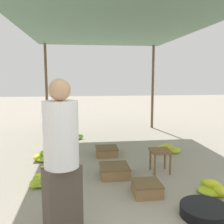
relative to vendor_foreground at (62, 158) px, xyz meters
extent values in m
cylinder|color=brown|center=(-0.82, 5.40, 0.47)|extent=(0.08, 0.08, 2.65)
cylinder|color=brown|center=(2.54, 5.40, 0.47)|extent=(0.08, 0.08, 2.65)
cube|color=#567A60|center=(0.86, 2.48, 1.81)|extent=(3.75, 6.23, 0.04)
cube|color=#4C4238|center=(0.00, 0.00, -0.47)|extent=(0.42, 0.36, 0.76)
cylinder|color=white|center=(0.00, 0.00, 0.24)|extent=(0.48, 0.48, 0.66)
sphere|color=tan|center=(0.00, 0.00, 0.68)|extent=(0.22, 0.22, 0.22)
cube|color=brown|center=(1.57, 1.60, -0.47)|extent=(0.34, 0.34, 0.04)
cylinder|color=brown|center=(1.43, 1.47, -0.67)|extent=(0.04, 0.04, 0.37)
cylinder|color=brown|center=(1.70, 1.47, -0.67)|extent=(0.04, 0.04, 0.37)
cylinder|color=brown|center=(1.43, 1.74, -0.67)|extent=(0.04, 0.04, 0.37)
cylinder|color=brown|center=(1.70, 1.74, -0.67)|extent=(0.04, 0.04, 0.37)
cylinder|color=black|center=(1.65, 0.17, -0.79)|extent=(0.59, 0.59, 0.13)
ellipsoid|color=yellow|center=(-0.37, 1.32, -0.71)|extent=(0.34, 0.15, 0.12)
ellipsoid|color=#9BC230|center=(-0.44, 1.32, -0.75)|extent=(0.26, 0.21, 0.15)
ellipsoid|color=#AAC82E|center=(-0.46, 1.23, -0.78)|extent=(0.29, 0.30, 0.15)
ellipsoid|color=#A8C72E|center=(-0.36, 1.31, -0.73)|extent=(0.27, 0.25, 0.13)
ellipsoid|color=#C9D528|center=(-0.35, 1.29, -0.74)|extent=(0.12, 0.21, 0.12)
ellipsoid|color=#BCCF2B|center=(-0.30, 1.41, -0.77)|extent=(0.26, 0.21, 0.11)
ellipsoid|color=#7CB636|center=(-0.49, 1.38, -0.76)|extent=(0.13, 0.29, 0.12)
ellipsoid|color=#83B935|center=(-0.40, 1.31, -0.80)|extent=(0.38, 0.33, 0.10)
ellipsoid|color=#A3C52F|center=(-0.23, 1.97, -0.75)|extent=(0.23, 0.17, 0.14)
ellipsoid|color=#B8CE2B|center=(-0.24, 1.82, -0.69)|extent=(0.27, 0.21, 0.15)
ellipsoid|color=#79B536|center=(-0.21, 1.84, -0.75)|extent=(0.26, 0.15, 0.12)
ellipsoid|color=yellow|center=(-0.36, 1.84, -0.78)|extent=(0.34, 0.26, 0.12)
ellipsoid|color=#CBD528|center=(-0.20, 1.82, -0.80)|extent=(0.41, 0.36, 0.10)
ellipsoid|color=#91BE32|center=(-0.50, 2.49, -0.71)|extent=(0.15, 0.26, 0.09)
ellipsoid|color=#BFD12A|center=(-0.39, 2.42, -0.77)|extent=(0.25, 0.20, 0.09)
ellipsoid|color=#BCCF2B|center=(-0.55, 2.65, -0.76)|extent=(0.29, 0.23, 0.13)
ellipsoid|color=#84B934|center=(-0.48, 2.53, -0.73)|extent=(0.33, 0.12, 0.10)
ellipsoid|color=yellow|center=(-0.66, 2.49, -0.77)|extent=(0.24, 0.32, 0.10)
ellipsoid|color=#A4C62F|center=(-0.49, 2.51, -0.80)|extent=(0.50, 0.43, 0.10)
ellipsoid|color=#82B835|center=(0.15, 4.16, -0.78)|extent=(0.26, 0.14, 0.14)
ellipsoid|color=yellow|center=(0.05, 4.14, -0.79)|extent=(0.14, 0.26, 0.12)
ellipsoid|color=#A8C72E|center=(0.12, 4.25, -0.78)|extent=(0.23, 0.24, 0.11)
ellipsoid|color=yellow|center=(-0.17, 4.10, -0.81)|extent=(0.13, 0.26, 0.10)
ellipsoid|color=#8EBD33|center=(-0.04, 4.21, -0.76)|extent=(0.26, 0.23, 0.10)
ellipsoid|color=#86BA34|center=(-0.05, 4.03, -0.79)|extent=(0.22, 0.15, 0.12)
ellipsoid|color=#9DC330|center=(-0.08, 4.05, -0.78)|extent=(0.27, 0.34, 0.13)
ellipsoid|color=#7AB536|center=(-0.02, 4.17, -0.80)|extent=(0.49, 0.43, 0.10)
ellipsoid|color=#A2C52F|center=(1.96, 2.61, -0.80)|extent=(0.29, 0.29, 0.11)
ellipsoid|color=#CCD628|center=(2.11, 2.73, -0.73)|extent=(0.26, 0.31, 0.14)
ellipsoid|color=#CAD528|center=(2.15, 2.86, -0.79)|extent=(0.22, 0.33, 0.11)
ellipsoid|color=#B7CE2B|center=(2.25, 2.58, -0.79)|extent=(0.26, 0.22, 0.13)
ellipsoid|color=yellow|center=(2.00, 2.87, -0.80)|extent=(0.19, 0.26, 0.10)
ellipsoid|color=#CDD627|center=(2.06, 2.82, -0.77)|extent=(0.29, 0.29, 0.14)
ellipsoid|color=yellow|center=(2.12, 2.72, -0.80)|extent=(0.48, 0.42, 0.10)
ellipsoid|color=yellow|center=(2.09, 0.61, -0.74)|extent=(0.22, 0.27, 0.15)
ellipsoid|color=#92BF32|center=(2.04, 0.82, -0.76)|extent=(0.26, 0.26, 0.15)
ellipsoid|color=yellow|center=(2.08, 0.59, -0.74)|extent=(0.15, 0.31, 0.14)
ellipsoid|color=yellow|center=(2.04, 0.71, -0.71)|extent=(0.27, 0.25, 0.13)
ellipsoid|color=#A1C52F|center=(2.06, 0.79, -0.76)|extent=(0.23, 0.22, 0.13)
ellipsoid|color=#B7CD2B|center=(2.04, 0.71, -0.80)|extent=(0.40, 0.35, 0.10)
cube|color=olive|center=(0.74, 2.67, -0.78)|extent=(0.45, 0.45, 0.15)
cube|color=brown|center=(0.74, 2.67, -0.69)|extent=(0.46, 0.46, 0.02)
cube|color=olive|center=(0.74, 1.51, -0.77)|extent=(0.46, 0.46, 0.17)
cube|color=brown|center=(0.74, 1.51, -0.68)|extent=(0.48, 0.48, 0.02)
cube|color=olive|center=(1.11, 0.81, -0.77)|extent=(0.38, 0.38, 0.16)
cube|color=brown|center=(1.11, 0.81, -0.68)|extent=(0.40, 0.40, 0.02)
camera|label=1|loc=(0.19, -2.45, 0.81)|focal=40.00mm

